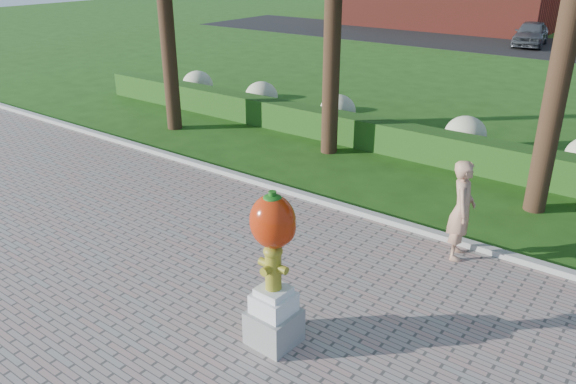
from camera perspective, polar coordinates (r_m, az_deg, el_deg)
name	(u,v)px	position (r m, az deg, el deg)	size (l,w,h in m)	color
ground	(238,266)	(9.91, -5.15, -7.45)	(100.00, 100.00, 0.00)	#1F4711
curb	(331,204)	(11.99, 4.38, -1.24)	(40.00, 0.18, 0.15)	#ADADA5
lawn_hedge	(414,142)	(15.19, 12.65, 4.95)	(24.00, 0.70, 0.80)	#214C15
hydrangea_row	(450,132)	(15.83, 16.12, 5.91)	(20.10, 1.10, 0.99)	beige
hydrant_sculpture	(273,266)	(7.42, -1.51, -7.56)	(0.67, 0.65, 2.28)	gray
woman	(462,210)	(10.12, 17.24, -1.75)	(0.66, 0.43, 1.80)	tan
parked_car	(531,33)	(35.66, 23.46, 14.56)	(1.62, 4.02, 1.37)	#45494E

